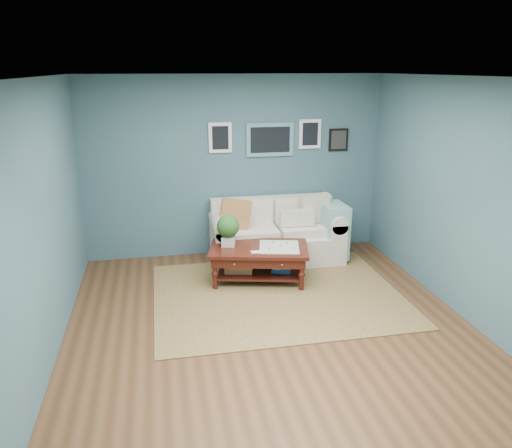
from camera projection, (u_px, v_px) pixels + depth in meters
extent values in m
plane|color=brown|center=(271.00, 328.00, 5.58)|extent=(5.00, 5.00, 0.00)
plane|color=white|center=(274.00, 77.00, 4.76)|extent=(5.00, 5.00, 0.00)
cube|color=#3C5765|center=(235.00, 167.00, 7.51)|extent=(4.50, 0.02, 2.70)
cube|color=#3C5765|center=(372.00, 332.00, 2.83)|extent=(4.50, 0.02, 2.70)
cube|color=#3C5765|center=(43.00, 225.00, 4.75)|extent=(0.02, 5.00, 2.70)
cube|color=#3C5765|center=(468.00, 201.00, 5.59)|extent=(0.02, 5.00, 2.70)
cube|color=#578B92|center=(270.00, 140.00, 7.46)|extent=(0.72, 0.03, 0.50)
cube|color=black|center=(270.00, 140.00, 7.45)|extent=(0.60, 0.01, 0.38)
cube|color=white|center=(220.00, 138.00, 7.31)|extent=(0.34, 0.03, 0.44)
cube|color=white|center=(310.00, 134.00, 7.56)|extent=(0.34, 0.03, 0.44)
cube|color=black|center=(338.00, 140.00, 7.67)|extent=(0.30, 0.03, 0.34)
cube|color=brown|center=(277.00, 294.00, 6.39)|extent=(3.11, 2.48, 0.01)
cube|color=beige|center=(276.00, 247.00, 7.47)|extent=(1.43, 0.88, 0.42)
cube|color=beige|center=(271.00, 212.00, 7.66)|extent=(1.87, 0.22, 0.48)
cube|color=beige|center=(221.00, 244.00, 7.29)|extent=(0.24, 0.88, 0.62)
cube|color=beige|center=(329.00, 237.00, 7.60)|extent=(0.24, 0.88, 0.62)
cylinder|color=beige|center=(221.00, 224.00, 7.20)|extent=(0.26, 0.88, 0.26)
cylinder|color=beige|center=(330.00, 218.00, 7.51)|extent=(0.26, 0.88, 0.26)
cube|color=beige|center=(252.00, 232.00, 7.26)|extent=(0.72, 0.56, 0.13)
cube|color=beige|center=(302.00, 229.00, 7.41)|extent=(0.72, 0.56, 0.13)
cube|color=beige|center=(248.00, 211.00, 7.45)|extent=(0.72, 0.12, 0.36)
cube|color=beige|center=(298.00, 208.00, 7.59)|extent=(0.72, 0.12, 0.36)
cube|color=#B05C2F|center=(235.00, 214.00, 7.14)|extent=(0.48, 0.17, 0.48)
cube|color=beige|center=(316.00, 209.00, 7.44)|extent=(0.47, 0.18, 0.46)
cube|color=beige|center=(297.00, 218.00, 7.29)|extent=(0.50, 0.12, 0.24)
cube|color=#87BFB7|center=(333.00, 230.00, 7.44)|extent=(0.34, 0.55, 0.80)
cube|color=#36150B|center=(259.00, 249.00, 6.68)|extent=(1.44, 1.04, 0.04)
cube|color=#36150B|center=(259.00, 255.00, 6.70)|extent=(1.34, 0.93, 0.13)
cube|color=#36150B|center=(259.00, 272.00, 6.78)|extent=(1.21, 0.80, 0.03)
sphere|color=gold|center=(234.00, 264.00, 6.38)|extent=(0.03, 0.03, 0.03)
sphere|color=gold|center=(282.00, 265.00, 6.36)|extent=(0.03, 0.03, 0.03)
cylinder|color=#36150B|center=(215.00, 274.00, 6.49)|extent=(0.07, 0.07, 0.45)
cylinder|color=#36150B|center=(302.00, 275.00, 6.45)|extent=(0.07, 0.07, 0.45)
cylinder|color=#36150B|center=(219.00, 257.00, 7.05)|extent=(0.07, 0.07, 0.45)
cylinder|color=#36150B|center=(299.00, 258.00, 7.01)|extent=(0.07, 0.07, 0.45)
cube|color=beige|center=(228.00, 241.00, 6.71)|extent=(0.21, 0.21, 0.13)
sphere|color=#1C5016|center=(228.00, 226.00, 6.65)|extent=(0.30, 0.30, 0.30)
cube|color=silver|center=(279.00, 247.00, 6.66)|extent=(0.63, 0.63, 0.01)
cube|color=#A16E46|center=(239.00, 264.00, 6.75)|extent=(0.42, 0.34, 0.22)
cube|color=navy|center=(281.00, 267.00, 6.77)|extent=(0.30, 0.25, 0.12)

